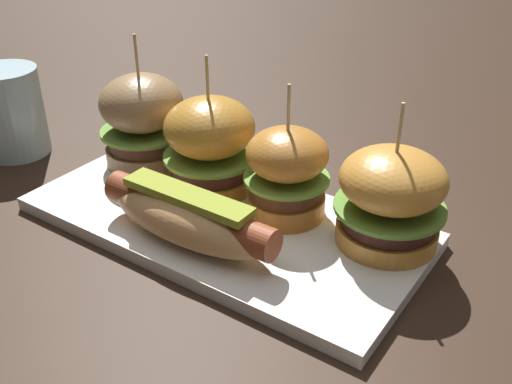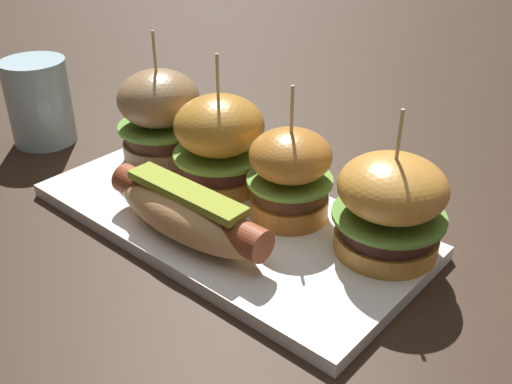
% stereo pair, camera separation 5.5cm
% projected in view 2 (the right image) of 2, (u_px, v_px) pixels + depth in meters
% --- Properties ---
extents(ground_plane, '(3.00, 3.00, 0.00)m').
position_uv_depth(ground_plane, '(227.00, 225.00, 0.61)').
color(ground_plane, black).
extents(platter_main, '(0.40, 0.19, 0.01)m').
position_uv_depth(platter_main, '(226.00, 219.00, 0.60)').
color(platter_main, white).
rests_on(platter_main, ground).
extents(hot_dog, '(0.19, 0.06, 0.05)m').
position_uv_depth(hot_dog, '(184.00, 211.00, 0.55)').
color(hot_dog, tan).
rests_on(hot_dog, platter_main).
extents(slider_far_left, '(0.10, 0.10, 0.15)m').
position_uv_depth(slider_far_left, '(160.00, 114.00, 0.68)').
color(slider_far_left, '#96734C').
rests_on(slider_far_left, platter_main).
extents(slider_center_left, '(0.10, 0.10, 0.15)m').
position_uv_depth(slider_center_left, '(220.00, 141.00, 0.63)').
color(slider_center_left, '#B77C2C').
rests_on(slider_center_left, platter_main).
extents(slider_center_right, '(0.08, 0.08, 0.14)m').
position_uv_depth(slider_center_right, '(290.00, 174.00, 0.57)').
color(slider_center_right, '#B6722D').
rests_on(slider_center_right, platter_main).
extents(slider_far_right, '(0.10, 0.10, 0.14)m').
position_uv_depth(slider_far_right, '(390.00, 205.00, 0.52)').
color(slider_far_right, '#C98736').
rests_on(slider_far_right, platter_main).
extents(water_glass, '(0.08, 0.08, 0.11)m').
position_uv_depth(water_glass, '(39.00, 102.00, 0.75)').
color(water_glass, silver).
rests_on(water_glass, ground).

